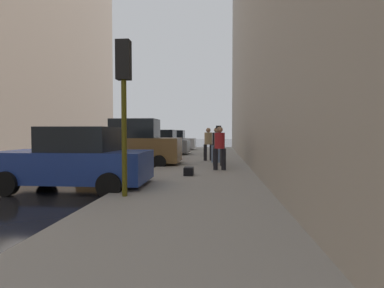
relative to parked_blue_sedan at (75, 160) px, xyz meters
name	(u,v)px	position (x,y,z in m)	size (l,w,h in m)	color
ground_plane	(23,180)	(-2.65, 1.54, -0.85)	(120.00, 120.00, 0.00)	black
sidewalk	(197,180)	(3.35, 1.54, -0.77)	(4.00, 40.00, 0.15)	gray
parked_blue_sedan	(75,160)	(0.00, 0.00, 0.00)	(4.21, 2.07, 1.79)	navy
parked_bronze_suv	(132,145)	(0.00, 5.60, 0.18)	(4.61, 2.08, 2.25)	brown
parked_gray_coupe	(159,144)	(0.00, 11.82, 0.00)	(4.26, 2.17, 1.79)	slate
parked_silver_sedan	(171,141)	(0.00, 17.24, 0.00)	(4.21, 2.08, 1.79)	#B7BABF
fire_hydrant	(178,153)	(1.80, 8.28, -0.35)	(0.42, 0.22, 0.70)	red
traffic_light	(124,84)	(1.85, -1.33, 1.91)	(0.32, 0.32, 3.60)	#514C0F
pedestrian_in_jeans	(216,143)	(3.94, 6.49, 0.26)	(0.52, 0.44, 1.71)	#728CB2
pedestrian_with_beanie	(218,143)	(4.03, 5.20, 0.29)	(0.52, 0.45, 1.78)	#333338
pedestrian_in_red_jacket	(220,146)	(4.08, 3.68, 0.26)	(0.50, 0.40, 1.71)	black
pedestrian_in_tan_coat	(208,142)	(3.50, 7.51, 0.26)	(0.53, 0.47, 1.71)	black
duffel_bag	(189,171)	(3.01, 2.13, -0.56)	(0.32, 0.44, 0.28)	black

